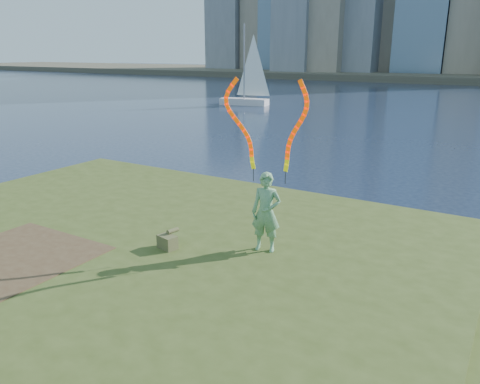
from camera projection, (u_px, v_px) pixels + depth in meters
The scene contains 6 objects.
ground at pixel (182, 259), 12.33m from camera, with size 320.00×320.00×0.00m, color #18243C.
grassy_knoll at pixel (118, 282), 10.35m from camera, with size 20.00×18.00×0.80m.
dirt_patch at pixel (16, 256), 10.57m from camera, with size 3.20×3.00×0.02m, color #47331E.
woman_with_ribbons at pixel (267, 193), 10.53m from camera, with size 2.09×0.67×4.21m.
canvas_bag at pixel (168, 241), 10.96m from camera, with size 0.50×0.56×0.43m.
sailboat at pixel (247, 91), 47.16m from camera, with size 5.25×2.30×7.88m.
Camera 1 is at (7.15, -8.88, 5.25)m, focal length 35.00 mm.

